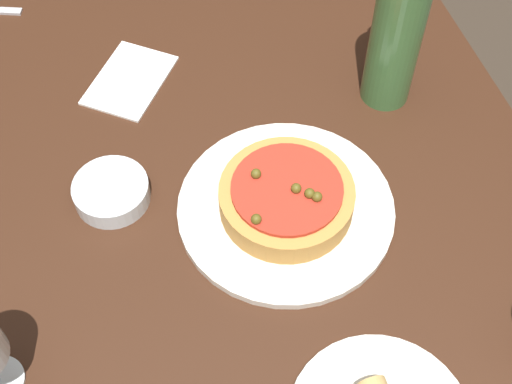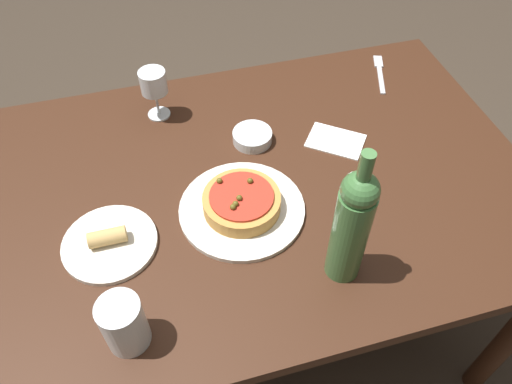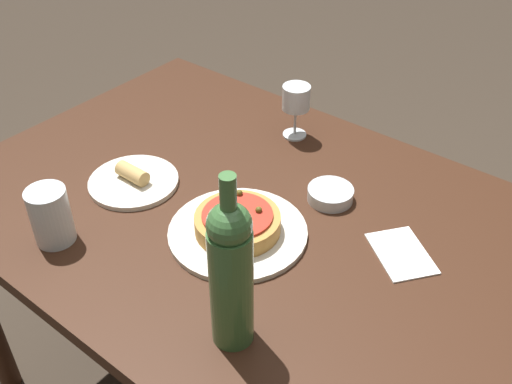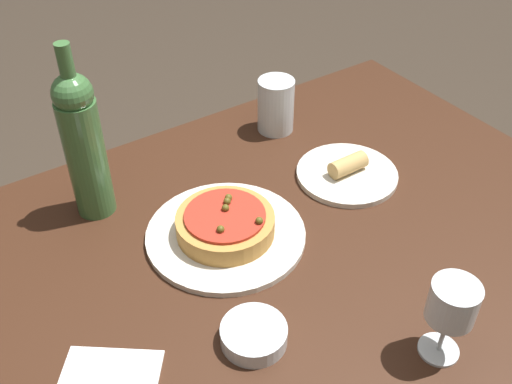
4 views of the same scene
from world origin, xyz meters
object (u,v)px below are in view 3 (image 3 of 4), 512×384
pizza (238,222)px  wine_glass (296,100)px  wine_bottle (231,273)px  water_cup (51,216)px  dinner_plate (238,232)px  side_bowl (330,194)px  side_plate (133,180)px  dining_table (266,246)px

pizza → wine_glass: (-0.14, 0.39, 0.07)m
wine_glass → wine_bottle: bearing=-63.5°
water_cup → wine_bottle: bearing=4.8°
pizza → wine_bottle: bearing=-51.7°
dinner_plate → wine_glass: wine_glass is taller
wine_glass → side_bowl: 0.29m
pizza → side_plate: pizza is taller
wine_glass → side_bowl: wine_glass is taller
wine_glass → side_plate: 0.45m
wine_bottle → side_plate: wine_bottle is taller
dinner_plate → side_bowl: (0.09, 0.22, 0.01)m
dining_table → side_plate: bearing=-163.4°
water_cup → side_plate: bearing=94.5°
side_bowl → water_cup: bearing=-128.5°
wine_glass → water_cup: bearing=-103.2°
dinner_plate → wine_glass: size_ratio=2.05×
side_bowl → side_plate: size_ratio=0.50×
dining_table → dinner_plate: bearing=-101.0°
wine_bottle → side_bowl: 0.46m
water_cup → dinner_plate: bearing=40.7°
water_cup → side_bowl: 0.60m
wine_bottle → dinner_plate: bearing=128.3°
pizza → side_bowl: 0.24m
side_plate → dining_table: bearing=16.6°
wine_glass → water_cup: size_ratio=1.15×
wine_glass → wine_bottle: wine_bottle is taller
dining_table → dinner_plate: (-0.02, -0.08, 0.09)m
dinner_plate → wine_bottle: size_ratio=0.85×
dining_table → side_plate: 0.35m
wine_bottle → water_cup: 0.46m
wine_bottle → side_bowl: bearing=100.4°
dinner_plate → water_cup: bearing=-139.3°
dinner_plate → side_bowl: 0.24m
dining_table → pizza: (-0.02, -0.08, 0.12)m
pizza → wine_bottle: (0.16, -0.21, 0.12)m
wine_glass → water_cup: wine_glass is taller
dinner_plate → side_plate: 0.31m
dinner_plate → water_cup: size_ratio=2.35×
wine_glass → side_plate: wine_glass is taller
wine_bottle → side_plate: 0.53m
water_cup → side_plate: water_cup is taller
wine_bottle → wine_glass: bearing=116.5°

